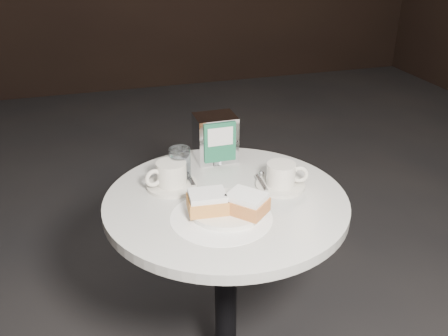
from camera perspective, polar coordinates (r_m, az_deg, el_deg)
cafe_table at (r=1.54m, az=0.22°, el=-9.79°), size 0.70×0.70×0.74m
sugar_spill at (r=1.34m, az=-0.31°, el=-5.64°), size 0.32×0.32×0.00m
beignet_plate at (r=1.34m, az=0.32°, el=-4.29°), size 0.27×0.27×0.07m
coffee_cup_left at (r=1.48m, az=-6.07°, el=-0.97°), size 0.19×0.19×0.08m
coffee_cup_right at (r=1.48m, az=6.56°, el=-1.04°), size 0.19×0.19×0.08m
water_glass_left at (r=1.51m, az=-5.04°, el=0.36°), size 0.08×0.08×0.10m
water_glass_right at (r=1.62m, az=-1.05°, el=2.29°), size 0.08×0.08×0.10m
napkin_dispenser at (r=1.63m, az=-0.98°, el=3.48°), size 0.13×0.11×0.15m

